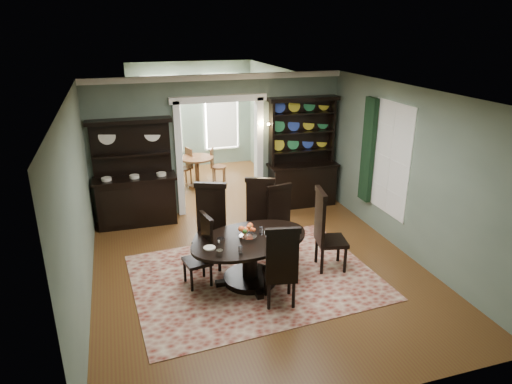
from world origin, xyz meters
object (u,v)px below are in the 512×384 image
dining_table (250,252)px  sideboard (135,188)px  parlor_table (197,168)px  welsh_dresser (302,167)px

dining_table → sideboard: sideboard is taller
dining_table → sideboard: size_ratio=1.01×
sideboard → dining_table: bearing=-60.6°
sideboard → parlor_table: (1.62, 1.86, -0.25)m
dining_table → parlor_table: size_ratio=2.59×
sideboard → welsh_dresser: (3.72, -0.01, 0.13)m
dining_table → welsh_dresser: bearing=40.0°
dining_table → parlor_table: (0.02, 4.82, -0.02)m
welsh_dresser → parlor_table: size_ratio=2.89×
parlor_table → sideboard: bearing=-131.1°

